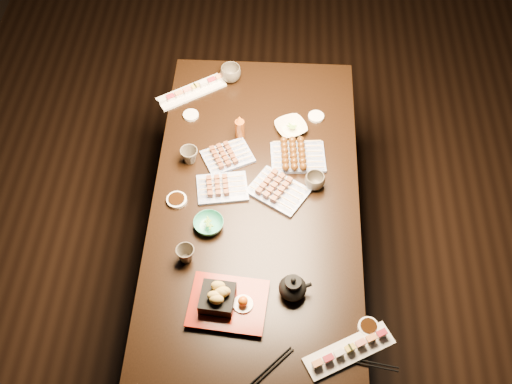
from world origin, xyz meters
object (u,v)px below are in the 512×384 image
yakitori_plate_center (222,185)px  condiment_bottle (240,127)px  dining_table (255,249)px  sushi_platter_near (350,349)px  edamame_bowl_cream (291,128)px  teapot (293,286)px  teacup_mid_right (315,181)px  teacup_far_right (231,74)px  yakitori_plate_left (228,154)px  tempura_tray (228,299)px  sushi_platter_far (191,90)px  edamame_bowl_green (209,224)px  yakitori_plate_right (278,188)px  teacup_near_left (186,254)px  teacup_far_left (189,156)px

yakitori_plate_center → condiment_bottle: condiment_bottle is taller
dining_table → sushi_platter_near: size_ratio=5.17×
edamame_bowl_cream → teapot: (0.02, -0.86, 0.04)m
teacup_mid_right → teacup_far_right: bearing=122.5°
yakitori_plate_left → yakitori_plate_center: bearing=-120.1°
tempura_tray → teacup_far_right: (-0.08, 1.25, -0.01)m
sushi_platter_far → edamame_bowl_green: size_ratio=2.74×
sushi_platter_far → teapot: size_ratio=2.67×
yakitori_plate_right → teacup_far_right: (-0.26, 0.70, 0.01)m
teacup_far_right → edamame_bowl_green: bearing=-91.8°
edamame_bowl_cream → tempura_tray: tempura_tray is taller
edamame_bowl_green → edamame_bowl_cream: 0.66m
yakitori_plate_center → teacup_mid_right: size_ratio=2.49×
teacup_near_left → teacup_far_left: 0.52m
yakitori_plate_right → teapot: (0.07, -0.49, 0.02)m
teacup_near_left → condiment_bottle: size_ratio=0.57×
teapot → edamame_bowl_cream: bearing=82.5°
yakitori_plate_right → edamame_bowl_cream: bearing=114.3°
teapot → teacup_far_right: bearing=96.6°
edamame_bowl_cream → teacup_mid_right: size_ratio=1.61×
yakitori_plate_center → edamame_bowl_green: yakitori_plate_center is taller
edamame_bowl_green → teacup_far_left: size_ratio=1.58×
sushi_platter_far → teacup_mid_right: bearing=104.1°
sushi_platter_far → teacup_near_left: 0.95m
teacup_near_left → teapot: 0.45m
teacup_far_left → condiment_bottle: condiment_bottle is taller
dining_table → teacup_far_right: teacup_far_right is taller
teacup_far_right → teapot: 1.23m
teacup_mid_right → teapot: 0.54m
sushi_platter_far → yakitori_plate_left: (0.21, -0.41, 0.01)m
edamame_bowl_green → teacup_far_right: (0.03, 0.89, 0.02)m
sushi_platter_far → teacup_near_left: bearing=61.3°
tempura_tray → condiment_bottle: (-0.01, 0.87, 0.01)m
dining_table → yakitori_plate_center: 0.44m
teacup_far_left → sushi_platter_far: bearing=95.3°
edamame_bowl_cream → teacup_far_right: 0.45m
dining_table → yakitori_plate_center: (-0.15, 0.07, 0.40)m
yakitori_plate_right → edamame_bowl_green: size_ratio=1.89×
teapot → yakitori_plate_right: bearing=89.2°
yakitori_plate_center → sushi_platter_near: bearing=-63.4°
dining_table → sushi_platter_near: bearing=-69.9°
sushi_platter_near → tempura_tray: size_ratio=1.17×
sushi_platter_far → yakitori_plate_right: size_ratio=1.44×
yakitori_plate_center → teapot: size_ratio=1.69×
yakitori_plate_left → teacup_far_left: (-0.17, -0.03, 0.01)m
yakitori_plate_right → tempura_tray: tempura_tray is taller
dining_table → teacup_far_right: 0.88m
dining_table → edamame_bowl_green: size_ratio=14.15×
yakitori_plate_left → teacup_near_left: size_ratio=2.78×
tempura_tray → teapot: 0.26m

